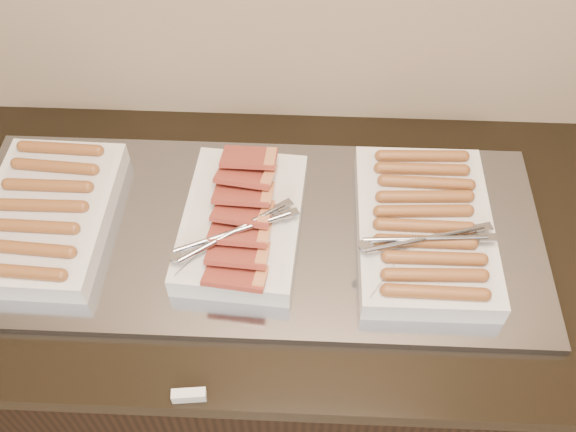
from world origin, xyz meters
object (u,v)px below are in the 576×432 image
object	(u,v)px
dish_left	(47,214)
counter	(253,335)
warming_tray	(253,232)
dish_center	(242,221)
dish_right	(425,227)

from	to	relation	value
dish_left	counter	bearing A→B (deg)	1.19
warming_tray	dish_left	xyz separation A→B (m)	(-0.42, 0.00, 0.04)
dish_left	dish_center	bearing A→B (deg)	0.60
warming_tray	dish_center	xyz separation A→B (m)	(-0.02, -0.00, 0.04)
counter	dish_left	size ratio (longest dim) A/B	5.35
dish_left	warming_tray	bearing A→B (deg)	1.19
counter	dish_left	world-z (taller)	dish_left
warming_tray	dish_left	distance (m)	0.43
counter	dish_right	distance (m)	0.62
counter	warming_tray	world-z (taller)	warming_tray
dish_left	dish_right	xyz separation A→B (m)	(0.78, -0.00, 0.00)
counter	dish_right	xyz separation A→B (m)	(0.37, -0.00, 0.50)
dish_center	dish_left	bearing A→B (deg)	-176.71
warming_tray	dish_right	bearing A→B (deg)	-0.51
counter	dish_left	xyz separation A→B (m)	(-0.40, 0.00, 0.50)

